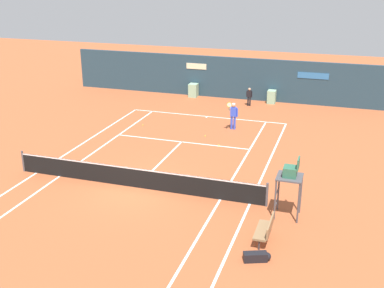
{
  "coord_description": "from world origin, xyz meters",
  "views": [
    {
      "loc": [
        8.55,
        -18.01,
        9.39
      ],
      "look_at": [
        1.36,
        4.18,
        0.8
      ],
      "focal_mm": 44.61,
      "sensor_mm": 36.0,
      "label": 1
    }
  ],
  "objects_px": {
    "tennis_ball_mid_court": "(205,136)",
    "tennis_ball_by_sideline": "(219,145)",
    "tennis_ball_near_service_line": "(143,125)",
    "player_bench": "(266,229)",
    "equipment_bag": "(258,257)",
    "umpire_chair": "(290,176)",
    "player_on_baseline": "(233,114)",
    "ball_kid_left_post": "(249,96)"
  },
  "relations": [
    {
      "from": "ball_kid_left_post",
      "to": "tennis_ball_by_sideline",
      "type": "relative_size",
      "value": 19.59
    },
    {
      "from": "umpire_chair",
      "to": "tennis_ball_mid_court",
      "type": "height_order",
      "value": "umpire_chair"
    },
    {
      "from": "tennis_ball_near_service_line",
      "to": "tennis_ball_by_sideline",
      "type": "distance_m",
      "value": 5.94
    },
    {
      "from": "equipment_bag",
      "to": "ball_kid_left_post",
      "type": "relative_size",
      "value": 0.71
    },
    {
      "from": "tennis_ball_by_sideline",
      "to": "ball_kid_left_post",
      "type": "bearing_deg",
      "value": 90.46
    },
    {
      "from": "equipment_bag",
      "to": "tennis_ball_by_sideline",
      "type": "distance_m",
      "value": 11.31
    },
    {
      "from": "tennis_ball_by_sideline",
      "to": "umpire_chair",
      "type": "bearing_deg",
      "value": -56.03
    },
    {
      "from": "tennis_ball_mid_court",
      "to": "tennis_ball_near_service_line",
      "type": "distance_m",
      "value": 4.44
    },
    {
      "from": "tennis_ball_by_sideline",
      "to": "player_bench",
      "type": "bearing_deg",
      "value": -65.42
    },
    {
      "from": "player_on_baseline",
      "to": "tennis_ball_by_sideline",
      "type": "relative_size",
      "value": 27.62
    },
    {
      "from": "tennis_ball_mid_court",
      "to": "player_bench",
      "type": "bearing_deg",
      "value": -62.77
    },
    {
      "from": "player_on_baseline",
      "to": "tennis_ball_by_sideline",
      "type": "height_order",
      "value": "player_on_baseline"
    },
    {
      "from": "player_bench",
      "to": "tennis_ball_near_service_line",
      "type": "distance_m",
      "value": 14.9
    },
    {
      "from": "player_bench",
      "to": "tennis_ball_mid_court",
      "type": "xyz_separation_m",
      "value": [
        -5.38,
        10.46,
        -0.48
      ]
    },
    {
      "from": "umpire_chair",
      "to": "equipment_bag",
      "type": "height_order",
      "value": "umpire_chair"
    },
    {
      "from": "player_bench",
      "to": "tennis_ball_by_sideline",
      "type": "height_order",
      "value": "player_bench"
    },
    {
      "from": "umpire_chair",
      "to": "tennis_ball_by_sideline",
      "type": "height_order",
      "value": "umpire_chair"
    },
    {
      "from": "tennis_ball_near_service_line",
      "to": "tennis_ball_by_sideline",
      "type": "xyz_separation_m",
      "value": [
        5.56,
        -2.09,
        0.0
      ]
    },
    {
      "from": "umpire_chair",
      "to": "ball_kid_left_post",
      "type": "distance_m",
      "value": 16.53
    },
    {
      "from": "ball_kid_left_post",
      "to": "player_bench",
      "type": "bearing_deg",
      "value": 108.62
    },
    {
      "from": "equipment_bag",
      "to": "tennis_ball_mid_court",
      "type": "height_order",
      "value": "equipment_bag"
    },
    {
      "from": "ball_kid_left_post",
      "to": "tennis_ball_by_sideline",
      "type": "xyz_separation_m",
      "value": [
        0.07,
        -8.77,
        -0.73
      ]
    },
    {
      "from": "equipment_bag",
      "to": "player_on_baseline",
      "type": "distance_m",
      "value": 14.27
    },
    {
      "from": "tennis_ball_near_service_line",
      "to": "tennis_ball_by_sideline",
      "type": "bearing_deg",
      "value": -20.57
    },
    {
      "from": "player_bench",
      "to": "tennis_ball_by_sideline",
      "type": "relative_size",
      "value": 21.3
    },
    {
      "from": "player_bench",
      "to": "tennis_ball_mid_court",
      "type": "bearing_deg",
      "value": 27.23
    },
    {
      "from": "player_on_baseline",
      "to": "player_bench",
      "type": "bearing_deg",
      "value": 98.71
    },
    {
      "from": "player_on_baseline",
      "to": "ball_kid_left_post",
      "type": "relative_size",
      "value": 1.41
    },
    {
      "from": "player_bench",
      "to": "tennis_ball_mid_court",
      "type": "distance_m",
      "value": 11.78
    },
    {
      "from": "umpire_chair",
      "to": "tennis_ball_by_sideline",
      "type": "relative_size",
      "value": 37.59
    },
    {
      "from": "tennis_ball_near_service_line",
      "to": "equipment_bag",
      "type": "bearing_deg",
      "value": -52.28
    },
    {
      "from": "umpire_chair",
      "to": "player_bench",
      "type": "xyz_separation_m",
      "value": [
        -0.53,
        -2.15,
        -1.24
      ]
    },
    {
      "from": "umpire_chair",
      "to": "tennis_ball_near_service_line",
      "type": "bearing_deg",
      "value": 48.49
    },
    {
      "from": "player_bench",
      "to": "ball_kid_left_post",
      "type": "bearing_deg",
      "value": 13.37
    },
    {
      "from": "ball_kid_left_post",
      "to": "tennis_ball_near_service_line",
      "type": "height_order",
      "value": "ball_kid_left_post"
    },
    {
      "from": "tennis_ball_near_service_line",
      "to": "ball_kid_left_post",
      "type": "bearing_deg",
      "value": 50.61
    },
    {
      "from": "player_bench",
      "to": "equipment_bag",
      "type": "bearing_deg",
      "value": 179.42
    },
    {
      "from": "player_bench",
      "to": "equipment_bag",
      "type": "relative_size",
      "value": 1.52
    },
    {
      "from": "equipment_bag",
      "to": "player_on_baseline",
      "type": "bearing_deg",
      "value": 106.79
    },
    {
      "from": "equipment_bag",
      "to": "player_on_baseline",
      "type": "relative_size",
      "value": 0.51
    },
    {
      "from": "tennis_ball_mid_court",
      "to": "tennis_ball_by_sideline",
      "type": "height_order",
      "value": "same"
    },
    {
      "from": "player_bench",
      "to": "tennis_ball_by_sideline",
      "type": "bearing_deg",
      "value": 24.58
    }
  ]
}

